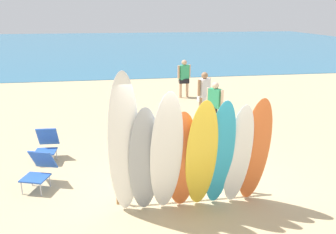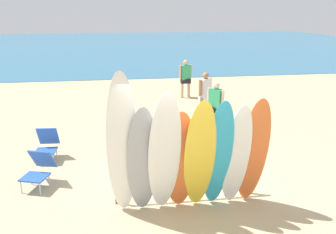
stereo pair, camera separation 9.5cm
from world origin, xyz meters
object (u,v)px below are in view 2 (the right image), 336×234
surfboard_white_0 (122,146)px  surfboard_orange_7 (254,152)px  surfboard_teal_5 (218,156)px  beachgoer_by_water (186,76)px  surfboard_grey_1 (143,161)px  surfboard_yellow_4 (200,157)px  surfboard_rack (185,176)px  beachgoer_photographing (215,103)px  surfboard_white_2 (165,154)px  beach_chair_blue (39,168)px  beach_chair_red (47,143)px  surfboard_orange_3 (180,161)px  surfboard_white_6 (237,156)px  beachgoer_midbeach (205,92)px

surfboard_white_0 → surfboard_orange_7: bearing=-1.1°
surfboard_teal_5 → beachgoer_by_water: surfboard_teal_5 is taller
surfboard_grey_1 → surfboard_yellow_4: surfboard_yellow_4 is taller
surfboard_rack → surfboard_teal_5: surfboard_teal_5 is taller
beachgoer_photographing → surfboard_white_2: bearing=111.9°
surfboard_white_2 → beach_chair_blue: size_ratio=2.82×
surfboard_grey_1 → surfboard_orange_7: size_ratio=0.97×
surfboard_white_0 → surfboard_grey_1: bearing=-1.5°
surfboard_white_2 → beach_chair_red: size_ratio=3.04×
surfboard_teal_5 → beachgoer_by_water: 8.81m
beach_chair_red → beachgoer_by_water: bearing=54.7°
surfboard_orange_3 → surfboard_teal_5: surfboard_teal_5 is taller
surfboard_grey_1 → surfboard_orange_7: 2.07m
surfboard_rack → surfboard_white_2: bearing=-132.7°
beachgoer_photographing → beach_chair_blue: 5.51m
beach_chair_blue → beachgoer_photographing: bearing=50.6°
surfboard_orange_7 → beach_chair_red: bearing=145.5°
surfboard_rack → beach_chair_red: 3.87m
surfboard_white_0 → surfboard_white_6: bearing=-2.4°
beachgoer_photographing → beach_chair_blue: size_ratio=1.77×
surfboard_white_2 → beach_chair_red: (-2.57, 2.91, -0.78)m
surfboard_teal_5 → beachgoer_by_water: (1.15, 8.73, -0.18)m
surfboard_white_2 → surfboard_teal_5: (0.97, 0.02, -0.10)m
surfboard_white_2 → surfboard_yellow_4: (0.63, 0.00, -0.08)m
surfboard_white_0 → surfboard_teal_5: surfboard_white_0 is taller
beachgoer_midbeach → beachgoer_by_water: 3.13m
surfboard_orange_3 → surfboard_teal_5: bearing=-3.4°
surfboard_grey_1 → beach_chair_blue: (-2.10, 1.41, -0.64)m
surfboard_white_6 → beachgoer_midbeach: 5.61m
surfboard_grey_1 → surfboard_rack: bearing=24.0°
surfboard_orange_3 → beachgoer_photographing: (1.88, 4.27, -0.11)m
surfboard_teal_5 → surfboard_white_6: surfboard_teal_5 is taller
surfboard_orange_3 → surfboard_orange_7: 1.39m
surfboard_yellow_4 → beach_chair_red: (-3.20, 2.90, -0.69)m
beachgoer_by_water → surfboard_grey_1: bearing=56.9°
surfboard_rack → surfboard_white_6: size_ratio=1.32×
surfboard_white_6 → beach_chair_blue: (-3.82, 1.42, -0.63)m
surfboard_orange_3 → surfboard_yellow_4: surfboard_yellow_4 is taller
surfboard_teal_5 → beachgoer_photographing: surfboard_teal_5 is taller
surfboard_white_0 → surfboard_yellow_4: 1.39m
surfboard_orange_7 → beachgoer_photographing: (0.50, 4.26, -0.20)m
beach_chair_blue → surfboard_grey_1: bearing=-15.1°
surfboard_orange_7 → beach_chair_red: 5.13m
surfboard_yellow_4 → surfboard_teal_5: bearing=6.7°
surfboard_rack → surfboard_orange_3: (-0.18, -0.40, 0.50)m
surfboard_grey_1 → surfboard_yellow_4: 1.02m
beachgoer_midbeach → surfboard_white_6: bearing=-132.5°
surfboard_orange_7 → beachgoer_midbeach: size_ratio=1.36×
beach_chair_red → surfboard_white_0: bearing=-53.6°
surfboard_white_2 → surfboard_teal_5: 0.98m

